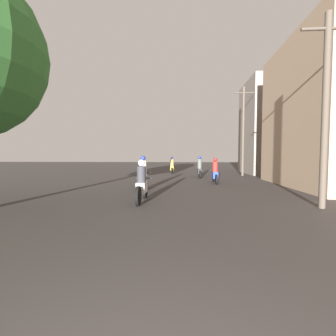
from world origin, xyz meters
The scene contains 9 objects.
motorcycle_white centered at (-1.38, 7.49, 0.62)m, with size 0.60×2.00×1.53m.
motorcycle_silver centered at (-1.82, 10.22, 0.66)m, with size 0.60×2.04×1.68m.
motorcycle_blue centered at (2.02, 13.34, 0.62)m, with size 0.60×1.86×1.55m.
motorcycle_black centered at (1.32, 16.84, 0.66)m, with size 0.60×1.93×1.66m.
motorcycle_yellow centered at (-1.03, 21.04, 0.63)m, with size 0.60×1.86×1.58m.
building_right_near centered at (8.05, 12.20, 3.95)m, with size 4.88×7.50×7.90m.
building_right_far centered at (8.89, 21.45, 4.30)m, with size 5.93×5.50×8.59m.
utility_pole_near centered at (4.52, 6.93, 3.18)m, with size 1.60×0.20×6.04m.
utility_pole_far centered at (5.02, 18.74, 3.84)m, with size 1.60×0.20×7.36m.
Camera 1 is at (0.15, -0.46, 1.66)m, focal length 24.00 mm.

